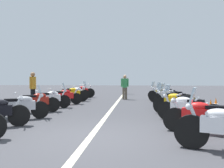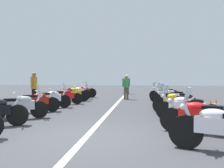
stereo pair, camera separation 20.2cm
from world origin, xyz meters
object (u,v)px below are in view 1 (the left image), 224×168
at_px(motorcycle_right_row_2, 188,107).
at_px(traffic_cone_0, 216,106).
at_px(motorcycle_right_row_6, 166,95).
at_px(bystander_1, 125,85).
at_px(traffic_cone_2, 211,108).
at_px(motorcycle_left_row_7, 75,92).
at_px(motorcycle_right_row_5, 172,97).
at_px(motorcycle_left_row_4, 49,99).
at_px(motorcycle_left_row_6, 70,94).
at_px(motorcycle_left_row_8, 81,91).
at_px(traffic_cone_1, 36,99).
at_px(motorcycle_right_row_4, 174,99).
at_px(motorcycle_left_row_5, 63,96).
at_px(bystander_3, 125,83).
at_px(motorcycle_right_row_1, 206,116).
at_px(motorcycle_right_row_3, 178,103).
at_px(motorcycle_right_row_7, 163,93).
at_px(motorcycle_left_row_3, 36,102).
at_px(bystander_2, 33,86).
at_px(motorcycle_left_row_2, 20,106).

xyz_separation_m(motorcycle_right_row_2, traffic_cone_0, (2.20, -1.57, -0.17)).
bearing_deg(motorcycle_right_row_6, bystander_1, -16.98).
distance_m(motorcycle_right_row_6, bystander_1, 3.10).
bearing_deg(traffic_cone_2, motorcycle_left_row_7, 48.99).
bearing_deg(motorcycle_right_row_5, motorcycle_left_row_4, 42.93).
xyz_separation_m(motorcycle_left_row_6, motorcycle_left_row_8, (2.89, 0.07, 0.00)).
relative_size(motorcycle_left_row_6, motorcycle_left_row_7, 1.09).
bearing_deg(traffic_cone_1, motorcycle_left_row_7, -26.59).
bearing_deg(traffic_cone_0, traffic_cone_2, 150.03).
bearing_deg(motorcycle_right_row_2, motorcycle_right_row_4, -62.31).
bearing_deg(motorcycle_left_row_5, bystander_3, 41.42).
xyz_separation_m(motorcycle_right_row_4, traffic_cone_0, (-0.77, -1.56, -0.17)).
distance_m(motorcycle_left_row_8, bystander_1, 3.40).
xyz_separation_m(motorcycle_right_row_5, traffic_cone_0, (-2.28, -1.43, -0.17)).
relative_size(motorcycle_right_row_1, motorcycle_right_row_3, 1.10).
distance_m(motorcycle_left_row_8, motorcycle_right_row_4, 8.13).
bearing_deg(motorcycle_left_row_8, motorcycle_right_row_7, -35.13).
bearing_deg(motorcycle_right_row_7, motorcycle_right_row_1, 113.80).
bearing_deg(motorcycle_right_row_2, motorcycle_right_row_5, -63.86).
height_order(motorcycle_right_row_3, motorcycle_right_row_4, motorcycle_right_row_3).
bearing_deg(motorcycle_left_row_4, motorcycle_right_row_3, -36.55).
xyz_separation_m(traffic_cone_0, traffic_cone_2, (-0.73, 0.42, 0.00)).
height_order(motorcycle_left_row_3, motorcycle_left_row_6, motorcycle_left_row_6).
relative_size(motorcycle_left_row_5, motorcycle_right_row_4, 1.01).
bearing_deg(motorcycle_right_row_3, bystander_2, 7.85).
bearing_deg(motorcycle_left_row_6, motorcycle_left_row_4, -119.06).
relative_size(motorcycle_right_row_4, bystander_3, 1.10).
bearing_deg(traffic_cone_0, motorcycle_right_row_2, 144.35).
bearing_deg(motorcycle_left_row_3, motorcycle_right_row_6, 7.06).
xyz_separation_m(motorcycle_left_row_2, motorcycle_left_row_5, (4.52, -0.06, -0.01)).
xyz_separation_m(motorcycle_right_row_4, traffic_cone_2, (-1.50, -1.13, -0.17)).
xyz_separation_m(motorcycle_right_row_7, traffic_cone_0, (-5.24, -1.52, -0.17)).
bearing_deg(motorcycle_right_row_3, motorcycle_left_row_7, -18.65).
height_order(traffic_cone_2, bystander_2, bystander_2).
bearing_deg(motorcycle_right_row_3, motorcycle_left_row_5, 0.07).
bearing_deg(traffic_cone_0, motorcycle_right_row_3, 115.05).
bearing_deg(bystander_2, motorcycle_left_row_8, 82.60).
xyz_separation_m(motorcycle_right_row_5, traffic_cone_1, (0.06, 7.19, -0.17)).
distance_m(motorcycle_left_row_7, motorcycle_right_row_4, 7.15).
bearing_deg(traffic_cone_2, motorcycle_right_row_2, 141.78).
distance_m(motorcycle_left_row_2, traffic_cone_2, 6.92).
bearing_deg(motorcycle_left_row_8, traffic_cone_2, -68.68).
height_order(motorcycle_left_row_2, bystander_2, bystander_2).
relative_size(motorcycle_left_row_5, motorcycle_left_row_8, 0.95).
xyz_separation_m(bystander_1, bystander_2, (-3.82, 4.57, 0.08)).
relative_size(motorcycle_right_row_4, bystander_2, 1.09).
bearing_deg(motorcycle_left_row_7, motorcycle_left_row_2, -120.00).
bearing_deg(motorcycle_right_row_4, motorcycle_right_row_7, -67.40).
distance_m(bystander_2, bystander_3, 10.10).
relative_size(motorcycle_left_row_8, motorcycle_right_row_6, 1.00).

